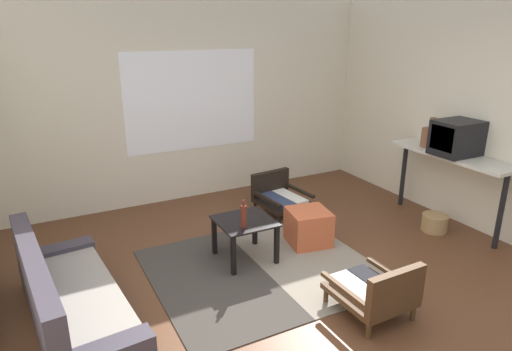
# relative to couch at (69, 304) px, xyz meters

# --- Properties ---
(ground_plane) EXTENTS (7.80, 7.80, 0.00)m
(ground_plane) POSITION_rel_couch_xyz_m (1.96, -0.65, -0.22)
(ground_plane) COLOR #56331E
(far_wall_with_window) EXTENTS (5.60, 0.13, 2.70)m
(far_wall_with_window) POSITION_rel_couch_xyz_m (1.96, 2.41, 1.13)
(far_wall_with_window) COLOR beige
(far_wall_with_window) RESTS_ON ground
(side_wall_right) EXTENTS (0.12, 6.60, 2.70)m
(side_wall_right) POSITION_rel_couch_xyz_m (4.62, -0.35, 1.13)
(side_wall_right) COLOR beige
(side_wall_right) RESTS_ON ground
(area_rug) EXTENTS (2.16, 1.91, 0.01)m
(area_rug) POSITION_rel_couch_xyz_m (1.82, 0.10, -0.22)
(area_rug) COLOR #38332D
(area_rug) RESTS_ON ground
(couch) EXTENTS (0.84, 1.89, 0.72)m
(couch) POSITION_rel_couch_xyz_m (0.00, 0.00, 0.00)
(couch) COLOR #38333D
(couch) RESTS_ON ground
(coffee_table) EXTENTS (0.57, 0.57, 0.45)m
(coffee_table) POSITION_rel_couch_xyz_m (1.76, 0.36, 0.13)
(coffee_table) COLOR black
(coffee_table) RESTS_ON ground
(armchair_by_window) EXTENTS (0.64, 0.68, 0.51)m
(armchair_by_window) POSITION_rel_couch_xyz_m (2.71, 1.28, 0.01)
(armchair_by_window) COLOR black
(armchair_by_window) RESTS_ON ground
(armchair_striped_foreground) EXTENTS (0.58, 0.65, 0.53)m
(armchair_striped_foreground) POSITION_rel_couch_xyz_m (2.31, -1.03, 0.02)
(armchair_striped_foreground) COLOR #472D19
(armchair_striped_foreground) RESTS_ON ground
(ottoman_orange) EXTENTS (0.51, 0.51, 0.40)m
(ottoman_orange) POSITION_rel_couch_xyz_m (2.55, 0.35, -0.02)
(ottoman_orange) COLOR #BC5633
(ottoman_orange) RESTS_ON ground
(console_shelf) EXTENTS (0.46, 1.55, 0.91)m
(console_shelf) POSITION_rel_couch_xyz_m (4.33, 0.01, 0.59)
(console_shelf) COLOR beige
(console_shelf) RESTS_ON ground
(crt_television) EXTENTS (0.55, 0.41, 0.40)m
(crt_television) POSITION_rel_couch_xyz_m (4.32, -0.04, 0.89)
(crt_television) COLOR black
(crt_television) RESTS_ON console_shelf
(clay_vase) EXTENTS (0.24, 0.24, 0.37)m
(clay_vase) POSITION_rel_couch_xyz_m (4.33, 0.35, 0.82)
(clay_vase) COLOR brown
(clay_vase) RESTS_ON console_shelf
(glass_bottle) EXTENTS (0.06, 0.06, 0.29)m
(glass_bottle) POSITION_rel_couch_xyz_m (1.68, 0.21, 0.35)
(glass_bottle) COLOR #5B2319
(glass_bottle) RESTS_ON coffee_table
(wicker_basket) EXTENTS (0.30, 0.30, 0.20)m
(wicker_basket) POSITION_rel_couch_xyz_m (4.08, -0.08, -0.12)
(wicker_basket) COLOR #9E7A4C
(wicker_basket) RESTS_ON ground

